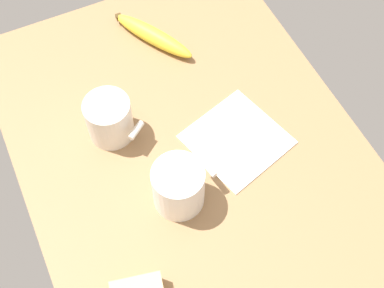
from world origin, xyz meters
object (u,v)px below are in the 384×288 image
Objects in this scene: coffee_mug_black at (109,118)px; coffee_mug_milky at (179,186)px; paper_napkin at (237,139)px; banana at (153,36)px.

coffee_mug_black is 0.92× the size of coffee_mug_milky.
coffee_mug_black is 0.65× the size of paper_napkin.
coffee_mug_black is 24.50cm from banana.
banana is 30.43cm from paper_napkin.
banana is at bearing 9.16° from paper_napkin.
paper_napkin is at bearing -170.84° from banana.
coffee_mug_black reaches higher than paper_napkin.
banana is at bearing -42.47° from coffee_mug_black.
coffee_mug_milky is (-18.64, -5.93, 0.33)cm from coffee_mug_black.
coffee_mug_black is 0.56× the size of banana.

